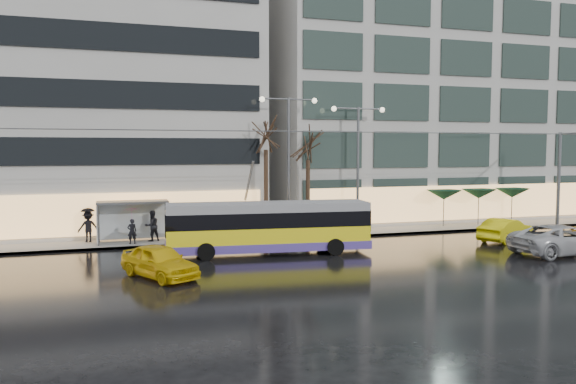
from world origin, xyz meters
name	(u,v)px	position (x,y,z in m)	size (l,w,h in m)	color
ground	(318,272)	(0.00, 0.00, 0.00)	(140.00, 140.00, 0.00)	black
sidewalk	(275,228)	(2.00, 14.00, 0.07)	(80.00, 10.00, 0.15)	gray
kerb	(297,239)	(2.00, 9.05, 0.07)	(80.00, 0.10, 0.15)	slate
building_left	(6,72)	(-16.00, 19.00, 11.15)	(34.00, 14.00, 22.00)	#A9A6A1
building_right	(444,71)	(19.00, 19.00, 12.65)	(32.00, 14.00, 25.00)	#A9A6A1
trolleybus	(269,229)	(-0.99, 5.06, 1.40)	(11.32, 4.84, 5.17)	yellow
catenary	(287,174)	(1.00, 7.94, 4.25)	(42.24, 5.12, 7.00)	#595B60
bus_shelter	(126,212)	(-8.38, 10.69, 1.96)	(4.20, 1.60, 2.51)	#595B60
street_lamp_near	(289,146)	(2.00, 10.80, 5.99)	(3.96, 0.36, 9.03)	#595B60
street_lamp_far	(358,150)	(7.00, 10.80, 5.71)	(3.96, 0.36, 8.53)	#595B60
tree_a	(266,129)	(0.50, 11.00, 7.09)	(3.20, 3.20, 8.40)	black
tree_b	(308,140)	(3.50, 11.20, 6.40)	(3.20, 3.20, 7.70)	black
parasol_a	(444,195)	(14.00, 11.00, 2.45)	(2.50, 2.50, 2.65)	#595B60
parasol_b	(479,194)	(17.00, 11.00, 2.45)	(2.50, 2.50, 2.65)	#595B60
parasol_c	(512,193)	(20.00, 11.00, 2.45)	(2.50, 2.50, 2.65)	#595B60
taxi_a	(160,261)	(-7.23, 1.01, 0.75)	(1.78, 4.42, 1.50)	yellow
taxi_b	(506,230)	(14.33, 4.60, 0.73)	(1.55, 4.43, 1.46)	yellow
sedan_silver	(563,240)	(14.44, 0.04, 0.82)	(2.74, 5.93, 1.65)	silver
pedestrian_a	(132,219)	(-8.10, 9.84, 1.64)	(1.09, 1.11, 2.19)	black
pedestrian_b	(152,226)	(-6.89, 10.57, 1.09)	(1.11, 1.00, 1.88)	black
pedestrian_c	(88,223)	(-10.61, 11.40, 1.28)	(1.33, 0.97, 2.11)	black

